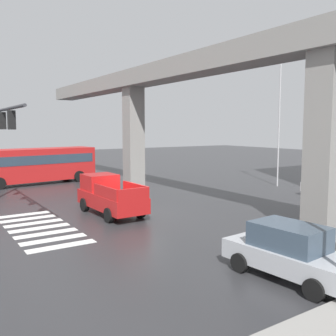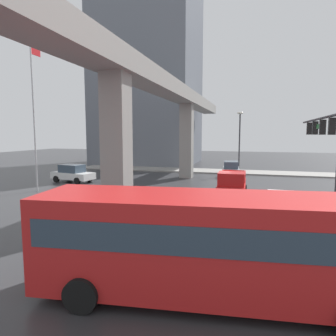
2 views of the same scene
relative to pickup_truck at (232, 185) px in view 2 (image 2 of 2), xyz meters
The scene contains 13 objects.
ground_plane 2.05m from the pickup_truck, 54.12° to the left, with size 120.00×120.00×0.00m, color #2D2D30.
crosswalk_stripes 4.31m from the pickup_truck, 75.50° to the right, with size 7.15×2.80×0.01m.
elevated_overpass 8.72m from the pickup_truck, 79.28° to the left, with size 49.93×1.93×9.08m.
office_building 32.72m from the pickup_truck, 32.14° to the left, with size 13.14×14.97×34.87m, color slate.
sidewalk_east 15.79m from the pickup_truck, 12.65° to the left, with size 4.00×36.00×0.15m, color gray.
pickup_truck is the anchor object (origin of this frame).
city_bus 13.76m from the pickup_truck, behind, with size 3.82×11.03×2.99m.
sedan_white 16.01m from the pickup_truck, 77.57° to the left, with size 2.51×4.54×1.72m.
sedan_silver 11.54m from the pickup_truck, ahead, with size 4.43×2.22×1.72m.
traffic_signal_mast 7.16m from the pickup_truck, 123.05° to the right, with size 10.89×0.32×6.20m.
street_lamp_near_corner 14.63m from the pickup_truck, ahead, with size 0.44×0.70×7.24m.
fire_hydrant 13.83m from the pickup_truck, ahead, with size 0.24×0.24×0.85m.
flagpole 16.74m from the pickup_truck, 95.33° to the left, with size 1.16×0.12×11.82m.
Camera 2 is at (-22.97, -3.00, 4.70)m, focal length 32.03 mm.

